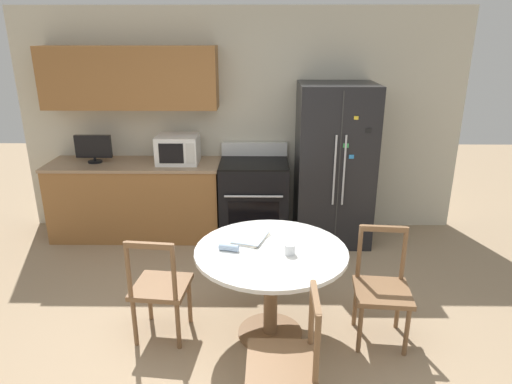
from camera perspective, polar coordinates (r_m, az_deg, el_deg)
name	(u,v)px	position (r m, az deg, el deg)	size (l,w,h in m)	color
ground_plane	(228,365)	(3.61, -3.56, -20.75)	(14.00, 14.00, 0.00)	#9E8466
back_wall	(215,112)	(5.44, -5.20, 9.95)	(5.20, 0.44, 2.60)	beige
kitchen_counter	(137,199)	(5.57, -14.64, -0.88)	(1.97, 0.64, 0.90)	#936033
refrigerator	(334,165)	(5.23, 9.69, 3.38)	(0.83, 0.75, 1.81)	black
oven_range	(254,199)	(5.34, -0.24, -0.89)	(0.78, 0.68, 1.08)	black
microwave	(178,149)	(5.29, -9.72, 5.32)	(0.47, 0.41, 0.32)	white
countertop_tv	(93,148)	(5.53, -19.66, 5.23)	(0.41, 0.16, 0.32)	black
dining_table	(271,268)	(3.56, 1.88, -9.43)	(1.17, 1.17, 0.76)	white
dining_chair_left	(160,288)	(3.71, -11.91, -11.67)	(0.46, 0.46, 0.90)	brown
dining_chair_near	(286,363)	(2.95, 3.78, -20.52)	(0.43, 0.43, 0.90)	brown
dining_chair_right	(382,290)	(3.74, 15.46, -11.67)	(0.46, 0.46, 0.90)	brown
candle_glass	(290,250)	(3.41, 4.22, -7.23)	(0.08, 0.08, 0.08)	silver
folded_napkin	(229,247)	(3.47, -3.37, -6.93)	(0.16, 0.09, 0.05)	#A3BCDB
mail_stack	(251,238)	(3.65, -0.65, -5.71)	(0.33, 0.37, 0.02)	white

